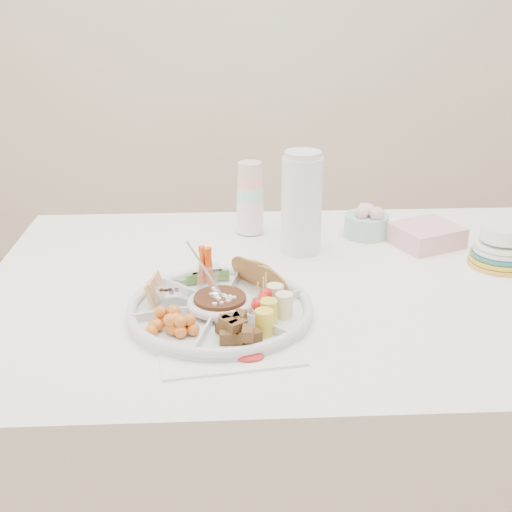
{
  "coord_description": "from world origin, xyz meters",
  "views": [
    {
      "loc": [
        -0.2,
        -1.35,
        1.4
      ],
      "look_at": [
        -0.13,
        -0.06,
        0.85
      ],
      "focal_mm": 45.0,
      "sensor_mm": 36.0,
      "label": 1
    }
  ],
  "objects_px": {
    "thermos": "(302,202)",
    "plate_stack": "(501,247)",
    "dining_table": "(305,415)",
    "party_tray": "(220,306)"
  },
  "relations": [
    {
      "from": "thermos",
      "to": "plate_stack",
      "type": "distance_m",
      "value": 0.5
    },
    {
      "from": "party_tray",
      "to": "plate_stack",
      "type": "xyz_separation_m",
      "value": [
        0.69,
        0.23,
        0.03
      ]
    },
    {
      "from": "dining_table",
      "to": "party_tray",
      "type": "relative_size",
      "value": 4.0
    },
    {
      "from": "dining_table",
      "to": "thermos",
      "type": "bearing_deg",
      "value": 90.61
    },
    {
      "from": "dining_table",
      "to": "plate_stack",
      "type": "height_order",
      "value": "plate_stack"
    },
    {
      "from": "party_tray",
      "to": "thermos",
      "type": "height_order",
      "value": "thermos"
    },
    {
      "from": "dining_table",
      "to": "plate_stack",
      "type": "distance_m",
      "value": 0.65
    },
    {
      "from": "dining_table",
      "to": "party_tray",
      "type": "height_order",
      "value": "party_tray"
    },
    {
      "from": "dining_table",
      "to": "thermos",
      "type": "distance_m",
      "value": 0.55
    },
    {
      "from": "party_tray",
      "to": "plate_stack",
      "type": "height_order",
      "value": "plate_stack"
    }
  ]
}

